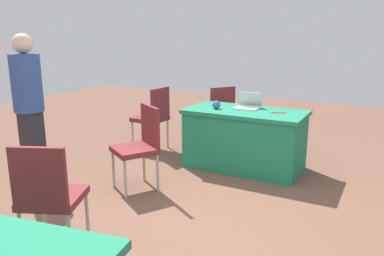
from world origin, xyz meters
TOP-DOWN VIEW (x-y plane):
  - ground_plane at (0.00, 0.00)m, footprint 14.40×14.40m
  - table_foreground at (0.13, -1.67)m, footprint 1.51×0.79m
  - chair_near_front at (0.92, -0.45)m, footprint 0.60×0.60m
  - chair_tucked_left at (0.85, -2.41)m, footprint 0.61×0.61m
  - chair_aisle at (0.73, 1.00)m, footprint 0.58×0.58m
  - chair_by_pillar at (1.62, -1.77)m, footprint 0.47×0.47m
  - person_organiser at (2.23, -0.09)m, footprint 0.38×0.38m
  - laptop_silver at (0.16, -1.79)m, footprint 0.33×0.30m
  - yarn_ball at (0.50, -1.57)m, footprint 0.11×0.11m
  - scissors_red at (-0.29, -1.69)m, footprint 0.18×0.09m

SIDE VIEW (x-z plane):
  - ground_plane at x=0.00m, z-range 0.00..0.00m
  - table_foreground at x=0.13m, z-range 0.00..0.78m
  - chair_aisle at x=0.73m, z-range 0.07..1.01m
  - chair_tucked_left at x=0.85m, z-range 0.07..1.02m
  - chair_near_front at x=0.92m, z-range 0.07..1.02m
  - chair_by_pillar at x=1.62m, z-range 0.07..1.03m
  - scissors_red at x=-0.29m, z-range 0.78..0.78m
  - laptop_silver at x=0.16m, z-range 0.71..0.92m
  - yarn_ball at x=0.50m, z-range 0.78..0.88m
  - person_organiser at x=2.23m, z-range 0.10..1.84m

